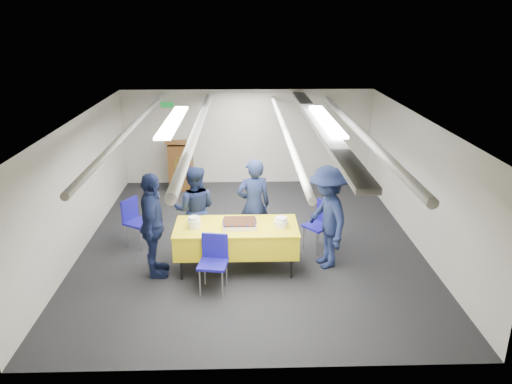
# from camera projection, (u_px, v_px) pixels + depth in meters

# --- Properties ---
(ground) EXTENTS (7.00, 7.00, 0.00)m
(ground) POSITION_uv_depth(u_px,v_px,m) (250.00, 242.00, 9.23)
(ground) COLOR black
(ground) RESTS_ON ground
(room_shell) EXTENTS (6.00, 7.00, 2.30)m
(room_shell) POSITION_uv_depth(u_px,v_px,m) (255.00, 141.00, 9.01)
(room_shell) COLOR beige
(room_shell) RESTS_ON ground
(serving_table) EXTENTS (1.98, 0.92, 0.77)m
(serving_table) POSITION_uv_depth(u_px,v_px,m) (236.00, 238.00, 8.08)
(serving_table) COLOR black
(serving_table) RESTS_ON ground
(sheet_cake) EXTENTS (0.55, 0.43, 0.09)m
(sheet_cake) POSITION_uv_depth(u_px,v_px,m) (240.00, 223.00, 7.98)
(sheet_cake) COLOR white
(sheet_cake) RESTS_ON serving_table
(plate_stack_left) EXTENTS (0.21, 0.21, 0.18)m
(plate_stack_left) POSITION_uv_depth(u_px,v_px,m) (194.00, 223.00, 7.92)
(plate_stack_left) COLOR white
(plate_stack_left) RESTS_ON serving_table
(plate_stack_right) EXTENTS (0.22, 0.22, 0.16)m
(plate_stack_right) POSITION_uv_depth(u_px,v_px,m) (281.00, 222.00, 7.96)
(plate_stack_right) COLOR white
(plate_stack_right) RESTS_ON serving_table
(podium) EXTENTS (0.62, 0.53, 1.25)m
(podium) POSITION_uv_depth(u_px,v_px,m) (181.00, 164.00, 11.85)
(podium) COLOR brown
(podium) RESTS_ON ground
(chair_near) EXTENTS (0.48, 0.48, 0.87)m
(chair_near) POSITION_uv_depth(u_px,v_px,m) (214.00, 257.00, 7.50)
(chair_near) COLOR gray
(chair_near) RESTS_ON ground
(chair_right) EXTENTS (0.59, 0.59, 0.87)m
(chair_right) POSITION_uv_depth(u_px,v_px,m) (321.00, 221.00, 8.82)
(chair_right) COLOR gray
(chair_right) RESTS_ON ground
(chair_left) EXTENTS (0.58, 0.58, 0.87)m
(chair_left) POSITION_uv_depth(u_px,v_px,m) (135.00, 217.00, 8.95)
(chair_left) COLOR gray
(chair_left) RESTS_ON ground
(sailor_a) EXTENTS (0.68, 0.53, 1.67)m
(sailor_a) POSITION_uv_depth(u_px,v_px,m) (254.00, 205.00, 8.68)
(sailor_a) COLOR black
(sailor_a) RESTS_ON ground
(sailor_b) EXTENTS (0.78, 0.63, 1.56)m
(sailor_b) POSITION_uv_depth(u_px,v_px,m) (195.00, 209.00, 8.65)
(sailor_b) COLOR black
(sailor_b) RESTS_ON ground
(sailor_c) EXTENTS (0.50, 1.04, 1.71)m
(sailor_c) POSITION_uv_depth(u_px,v_px,m) (153.00, 226.00, 7.79)
(sailor_c) COLOR black
(sailor_c) RESTS_ON ground
(sailor_d) EXTENTS (0.89, 1.23, 1.72)m
(sailor_d) POSITION_uv_depth(u_px,v_px,m) (327.00, 217.00, 8.10)
(sailor_d) COLOR black
(sailor_d) RESTS_ON ground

